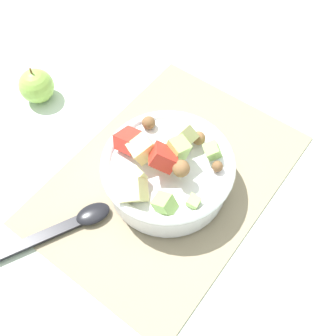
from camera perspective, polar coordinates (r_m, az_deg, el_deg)
name	(u,v)px	position (r m, az deg, el deg)	size (l,w,h in m)	color
ground_plane	(168,179)	(0.72, 0.03, -1.50)	(2.40, 2.40, 0.00)	silver
placemat	(168,178)	(0.71, 0.03, -1.37)	(0.46, 0.33, 0.01)	gray
salad_bowl	(168,171)	(0.67, -0.06, -0.37)	(0.21, 0.21, 0.13)	white
serving_spoon	(68,225)	(0.68, -13.65, -7.67)	(0.20, 0.12, 0.01)	black
whole_apple	(37,85)	(0.84, -17.64, 10.81)	(0.07, 0.07, 0.08)	#8CB74C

